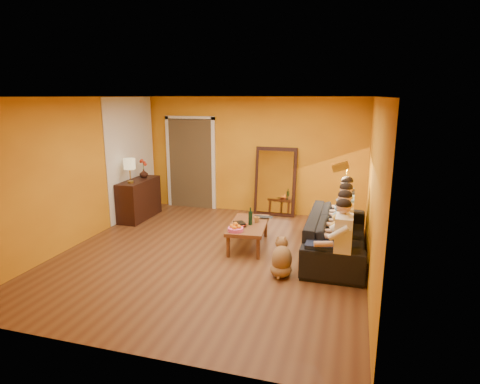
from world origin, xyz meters
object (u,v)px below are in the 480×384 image
(coffee_table, at_px, (248,235))
(tumbler, at_px, (257,220))
(wine_bottle, at_px, (250,216))
(vase, at_px, (144,173))
(person_far_right, at_px, (346,210))
(floor_lamp, at_px, (345,203))
(person_far_left, at_px, (343,241))
(sideboard, at_px, (139,199))
(sofa, at_px, (336,235))
(mirror_frame, at_px, (275,182))
(laptop, at_px, (263,218))
(person_mid_left, at_px, (344,229))
(person_mid_right, at_px, (345,219))
(dog, at_px, (282,257))
(table_lamp, at_px, (130,171))

(coffee_table, relative_size, tumbler, 11.45)
(wine_bottle, height_order, vase, vase)
(person_far_right, height_order, wine_bottle, person_far_right)
(coffee_table, height_order, floor_lamp, floor_lamp)
(person_far_left, distance_m, tumbler, 1.87)
(sideboard, bearing_deg, vase, 90.00)
(sideboard, distance_m, tumbler, 2.97)
(sofa, bearing_deg, person_far_right, -11.31)
(sideboard, height_order, sofa, sideboard)
(mirror_frame, bearing_deg, coffee_table, -91.83)
(coffee_table, distance_m, vase, 3.08)
(person_far_right, height_order, laptop, person_far_right)
(floor_lamp, bearing_deg, sofa, -97.79)
(sofa, xyz_separation_m, person_far_left, (0.13, -1.00, 0.26))
(person_mid_left, relative_size, vase, 6.37)
(mirror_frame, bearing_deg, wine_bottle, -90.43)
(mirror_frame, xyz_separation_m, sideboard, (-2.79, -1.08, -0.34))
(mirror_frame, bearing_deg, person_mid_left, -57.37)
(coffee_table, xyz_separation_m, person_mid_left, (1.65, -0.40, 0.40))
(sofa, xyz_separation_m, wine_bottle, (-1.47, -0.10, 0.23))
(person_mid_right, bearing_deg, dog, -126.89)
(mirror_frame, distance_m, person_far_left, 3.41)
(sideboard, bearing_deg, floor_lamp, -2.78)
(person_far_left, distance_m, person_mid_left, 0.55)
(person_mid_left, bearing_deg, laptop, 152.77)
(sofa, relative_size, person_mid_left, 1.95)
(sofa, bearing_deg, sideboard, 77.53)
(mirror_frame, distance_m, coffee_table, 2.14)
(sofa, bearing_deg, vase, 74.35)
(coffee_table, relative_size, floor_lamp, 0.85)
(person_mid_left, height_order, laptop, person_mid_left)
(person_mid_left, bearing_deg, tumbler, 161.04)
(mirror_frame, xyz_separation_m, vase, (-2.79, -0.83, 0.19))
(sofa, distance_m, wine_bottle, 1.49)
(floor_lamp, distance_m, tumbler, 1.65)
(person_far_right, distance_m, wine_bottle, 1.76)
(table_lamp, relative_size, person_mid_left, 0.42)
(table_lamp, height_order, person_mid_left, table_lamp)
(table_lamp, xyz_separation_m, dog, (3.51, -1.69, -0.81))
(person_mid_right, xyz_separation_m, tumbler, (-1.53, -0.03, -0.14))
(sofa, bearing_deg, wine_bottle, 93.74)
(person_far_left, bearing_deg, person_mid_right, 90.00)
(tumbler, height_order, vase, vase)
(person_mid_left, height_order, person_mid_right, same)
(person_far_left, height_order, person_mid_right, same)
(sideboard, xyz_separation_m, vase, (0.00, 0.25, 0.52))
(sideboard, relative_size, floor_lamp, 0.82)
(coffee_table, relative_size, person_mid_left, 1.00)
(dog, xyz_separation_m, tumbler, (-0.66, 1.12, 0.18))
(mirror_frame, distance_m, table_lamp, 3.13)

